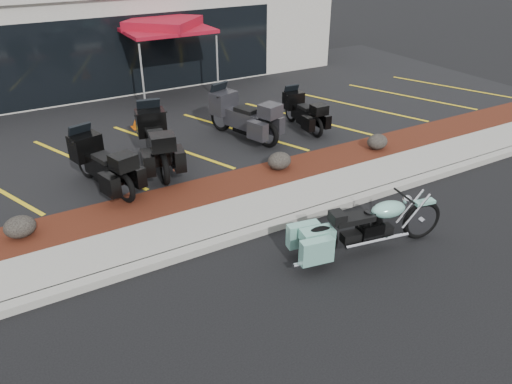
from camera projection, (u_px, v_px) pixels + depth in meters
ground at (282, 257)px, 9.13m from camera, size 90.00×90.00×0.00m
curb at (257, 230)px, 9.78m from camera, size 24.00×0.25×0.15m
sidewalk at (240, 215)px, 10.31m from camera, size 24.00×1.20×0.15m
mulch_bed at (215, 191)px, 11.23m from camera, size 24.00×1.20×0.16m
upper_lot at (138, 120)px, 15.35m from camera, size 26.00×9.60×0.15m
dealership_building at (81, 24)px, 19.23m from camera, size 18.00×8.16×4.00m
boulder_left at (20, 227)px, 9.35m from camera, size 0.59×0.49×0.41m
boulder_mid at (279, 161)px, 11.97m from camera, size 0.59×0.49×0.42m
boulder_right at (377, 142)px, 13.05m from camera, size 0.57×0.47×0.40m
hero_cruiser at (422, 215)px, 9.41m from camera, size 3.14×1.29×1.07m
touring_black_front at (84, 151)px, 11.36m from camera, size 1.43×2.42×1.32m
touring_black_mid at (151, 127)px, 12.56m from camera, size 1.41×2.64×1.46m
touring_grey at (220, 107)px, 13.99m from camera, size 1.63×2.60×1.42m
touring_black_rear at (291, 103)px, 14.75m from camera, size 0.85×1.98×1.13m
traffic_cone at (137, 120)px, 14.46m from camera, size 0.43×0.43×0.44m
popup_canopy at (164, 26)px, 16.27m from camera, size 2.85×2.85×2.56m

